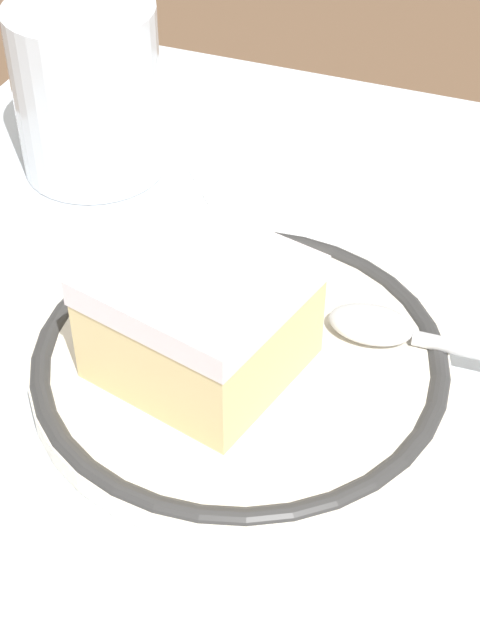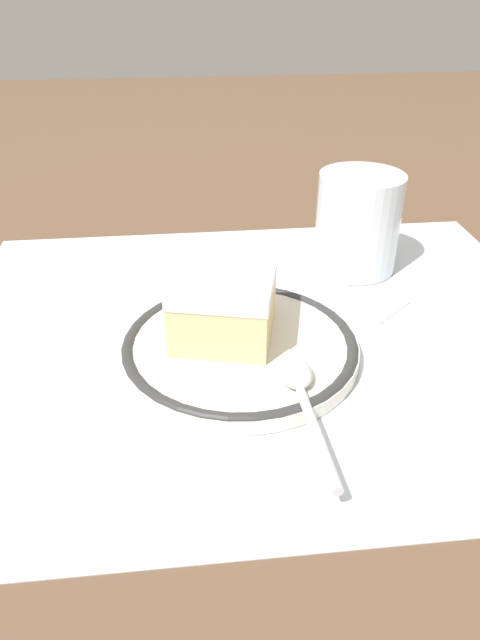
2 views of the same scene
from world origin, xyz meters
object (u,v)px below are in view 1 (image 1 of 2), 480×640
at_px(plate, 240,362).
at_px(spoon, 410,334).
at_px(cup, 89,102).
at_px(sugar_packet, 228,186).
at_px(cake_slice, 200,317).

height_order(plate, spoon, spoon).
distance_m(cup, sugar_packet, 0.09).
xyz_separation_m(plate, sugar_packet, (0.13, 0.06, -0.00)).
height_order(cake_slice, cup, cup).
bearing_deg(sugar_packet, spoon, -128.17).
distance_m(plate, spoon, 0.07).
distance_m(plate, cake_slice, 0.03).
xyz_separation_m(plate, spoon, (0.03, -0.07, 0.01)).
bearing_deg(cake_slice, cup, 41.79).
height_order(plate, cake_slice, cake_slice).
xyz_separation_m(cake_slice, cup, (0.14, 0.12, 0.00)).
bearing_deg(cup, plate, -132.96).
distance_m(spoon, cup, 0.23).
xyz_separation_m(cake_slice, spoon, (0.04, -0.08, -0.02)).
bearing_deg(plate, sugar_packet, 23.61).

